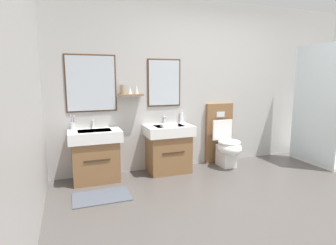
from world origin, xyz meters
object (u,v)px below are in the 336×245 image
(toilet, at_px, (224,142))
(shower_tray, at_px, (324,138))
(vanity_sink_right, at_px, (168,147))
(folded_hand_towel, at_px, (169,126))
(soap_dispenser, at_px, (181,117))
(vanity_sink_left, at_px, (95,154))
(toothbrush_cup, at_px, (73,125))

(toilet, bearing_deg, shower_tray, -15.51)
(toilet, bearing_deg, vanity_sink_right, 179.85)
(toilet, distance_m, folded_hand_towel, 1.08)
(soap_dispenser, relative_size, folded_hand_towel, 0.90)
(vanity_sink_left, bearing_deg, toothbrush_cup, 149.76)
(toothbrush_cup, bearing_deg, folded_hand_towel, -12.73)
(vanity_sink_right, height_order, toilet, toilet)
(toilet, distance_m, soap_dispenser, 0.82)
(soap_dispenser, height_order, folded_hand_towel, soap_dispenser)
(toilet, relative_size, shower_tray, 0.51)
(shower_tray, bearing_deg, vanity_sink_left, 172.87)
(toilet, bearing_deg, soap_dispenser, 165.99)
(soap_dispenser, bearing_deg, vanity_sink_left, -172.93)
(vanity_sink_right, relative_size, toilet, 0.72)
(folded_hand_towel, relative_size, shower_tray, 0.11)
(vanity_sink_right, height_order, folded_hand_towel, folded_hand_towel)
(vanity_sink_right, distance_m, soap_dispenser, 0.54)
(vanity_sink_left, distance_m, toothbrush_cup, 0.50)
(vanity_sink_left, distance_m, vanity_sink_right, 1.08)
(shower_tray, bearing_deg, toilet, 164.49)
(vanity_sink_right, relative_size, soap_dispenser, 3.63)
(toilet, bearing_deg, folded_hand_towel, -172.38)
(toothbrush_cup, bearing_deg, soap_dispenser, 0.35)
(vanity_sink_left, height_order, soap_dispenser, soap_dispenser)
(shower_tray, bearing_deg, soap_dispenser, 164.93)
(vanity_sink_left, xyz_separation_m, toilet, (2.04, -0.00, -0.00))
(toothbrush_cup, relative_size, soap_dispenser, 1.05)
(soap_dispenser, xyz_separation_m, shower_tray, (2.35, -0.63, -0.39))
(shower_tray, bearing_deg, folded_hand_towel, 173.02)
(toilet, height_order, toothbrush_cup, toilet)
(vanity_sink_left, distance_m, toilet, 2.04)
(soap_dispenser, relative_size, shower_tray, 0.10)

